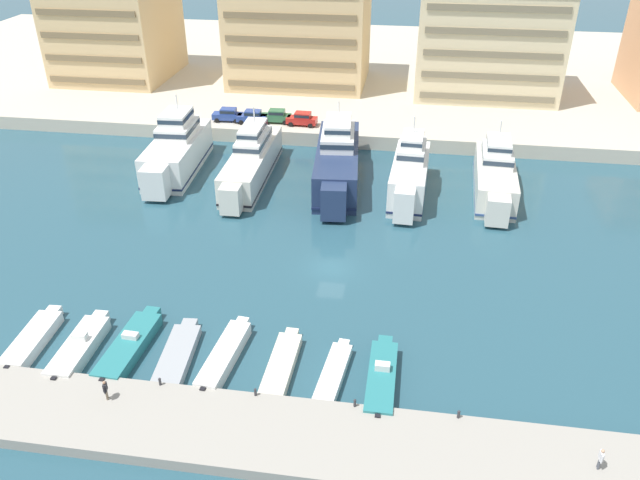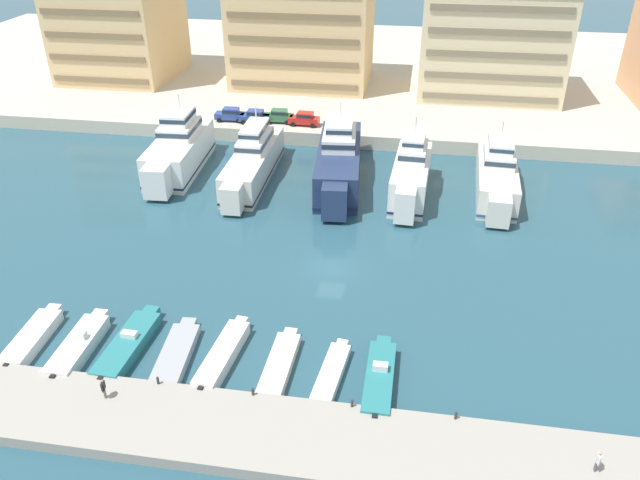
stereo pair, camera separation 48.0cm
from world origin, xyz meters
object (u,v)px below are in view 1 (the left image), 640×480
object	(u,v)px
car_blue_far_left	(228,114)
pedestrian_mid_deck	(601,457)
motorboat_white_far_left	(33,339)
motorboat_white_left	(80,347)
motorboat_grey_center_left	(178,354)
motorboat_white_center	(225,355)
motorboat_cream_center_right	(281,367)
yacht_ivory_center	(495,175)
yacht_navy_mid_left	(337,160)
car_green_mid_left	(276,116)
yacht_white_far_left	(176,150)
motorboat_teal_right	(382,378)
yacht_ivory_left	(251,161)
pedestrian_near_edge	(105,389)
yacht_white_center_left	(410,174)
car_red_center_left	(302,118)
car_blue_left	(252,116)
motorboat_teal_mid_left	(130,345)
motorboat_white_mid_right	(332,378)

from	to	relation	value
car_blue_far_left	pedestrian_mid_deck	xyz separation A→B (m)	(37.45, -52.68, -1.05)
motorboat_white_far_left	motorboat_white_left	xyz separation A→B (m)	(4.06, -0.42, 0.08)
motorboat_grey_center_left	motorboat_white_center	size ratio (longest dim) A/B	0.94
motorboat_cream_center_right	yacht_ivory_center	bearing A→B (deg)	61.29
yacht_navy_mid_left	car_blue_far_left	bearing A→B (deg)	141.92
yacht_navy_mid_left	car_green_mid_left	size ratio (longest dim) A/B	5.07
car_blue_far_left	yacht_white_far_left	bearing A→B (deg)	-101.72
motorboat_white_center	pedestrian_mid_deck	size ratio (longest dim) A/B	5.38
motorboat_teal_right	motorboat_grey_center_left	bearing A→B (deg)	178.52
yacht_white_far_left	yacht_ivory_center	size ratio (longest dim) A/B	1.04
yacht_ivory_left	car_blue_far_left	xyz separation A→B (m)	(-6.79, 13.99, 0.55)
yacht_white_far_left	pedestrian_mid_deck	world-z (taller)	yacht_white_far_left
car_blue_far_left	pedestrian_near_edge	xyz separation A→B (m)	(6.18, -51.67, -1.05)
yacht_white_center_left	motorboat_white_far_left	world-z (taller)	yacht_white_center_left
motorboat_cream_center_right	car_blue_far_left	distance (m)	49.45
yacht_navy_mid_left	pedestrian_mid_deck	xyz separation A→B (m)	(20.59, -39.47, -0.87)
motorboat_cream_center_right	motorboat_teal_right	bearing A→B (deg)	-1.20
yacht_ivory_center	motorboat_teal_right	xyz separation A→B (m)	(-10.52, -32.71, -1.69)
yacht_ivory_center	car_red_center_left	world-z (taller)	yacht_ivory_center
yacht_white_center_left	car_blue_far_left	world-z (taller)	yacht_white_center_left
yacht_white_far_left	pedestrian_near_edge	xyz separation A→B (m)	(8.89, -38.59, -0.83)
yacht_ivory_center	car_blue_left	xyz separation A→B (m)	(-31.25, 13.51, 0.60)
yacht_ivory_left	motorboat_teal_mid_left	size ratio (longest dim) A/B	2.25
yacht_ivory_left	motorboat_white_center	world-z (taller)	yacht_ivory_left
motorboat_teal_mid_left	car_red_center_left	xyz separation A→B (m)	(5.25, 45.68, 2.33)
car_blue_left	yacht_navy_mid_left	bearing A→B (deg)	-44.03
motorboat_teal_mid_left	motorboat_white_mid_right	xyz separation A→B (m)	(15.61, -1.08, -0.12)
motorboat_teal_right	yacht_white_far_left	bearing A→B (deg)	128.87
motorboat_white_mid_right	pedestrian_near_edge	world-z (taller)	pedestrian_near_edge
motorboat_white_far_left	car_red_center_left	size ratio (longest dim) A/B	1.83
yacht_ivory_left	motorboat_grey_center_left	world-z (taller)	yacht_ivory_left
car_red_center_left	motorboat_white_center	bearing A→B (deg)	-87.25
motorboat_white_far_left	pedestrian_near_edge	world-z (taller)	pedestrian_near_edge
motorboat_white_far_left	pedestrian_mid_deck	xyz separation A→B (m)	(39.96, -6.47, 1.30)
motorboat_white_center	car_green_mid_left	distance (m)	46.71
yacht_white_far_left	car_blue_far_left	bearing A→B (deg)	78.28
car_blue_far_left	pedestrian_mid_deck	distance (m)	64.64
yacht_ivory_center	motorboat_cream_center_right	world-z (taller)	yacht_ivory_center
motorboat_grey_center_left	car_red_center_left	size ratio (longest dim) A/B	1.89
motorboat_teal_right	car_green_mid_left	size ratio (longest dim) A/B	2.02
motorboat_white_center	car_red_center_left	xyz separation A→B (m)	(-2.20, 45.73, 2.30)
motorboat_grey_center_left	motorboat_white_center	distance (m)	3.56
yacht_white_far_left	motorboat_white_left	bearing A→B (deg)	-82.77
yacht_navy_mid_left	motorboat_white_far_left	bearing A→B (deg)	-120.42
motorboat_teal_mid_left	motorboat_cream_center_right	world-z (taller)	motorboat_teal_mid_left
motorboat_teal_mid_left	pedestrian_mid_deck	xyz separation A→B (m)	(32.30, -6.85, 1.27)
yacht_white_far_left	yacht_ivory_center	xyz separation A→B (m)	(37.49, -0.76, -0.38)
motorboat_cream_center_right	car_red_center_left	size ratio (longest dim) A/B	2.00
yacht_ivory_left	car_blue_left	bearing A→B (deg)	103.39
yacht_ivory_left	car_red_center_left	world-z (taller)	yacht_ivory_left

